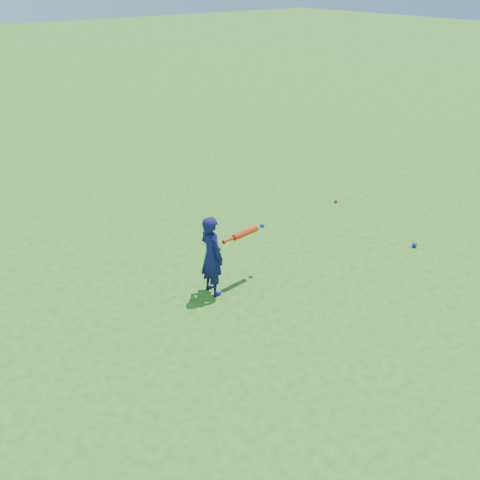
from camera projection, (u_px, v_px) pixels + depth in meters
The scene contains 5 objects.
ground at pixel (238, 266), 7.66m from camera, with size 80.00×80.00×0.00m, color #266217.
child at pixel (212, 256), 6.80m from camera, with size 0.40×0.26×1.09m, color #10124D.
ground_ball_red at pixel (336, 201), 9.70m from camera, with size 0.07×0.07×0.07m, color red.
ground_ball_blue at pixel (414, 245), 8.15m from camera, with size 0.08×0.08×0.08m, color #0B24C3.
bat_swing at pixel (247, 232), 7.05m from camera, with size 0.74×0.13×0.08m.
Camera 1 is at (-4.08, -5.26, 3.81)m, focal length 40.00 mm.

